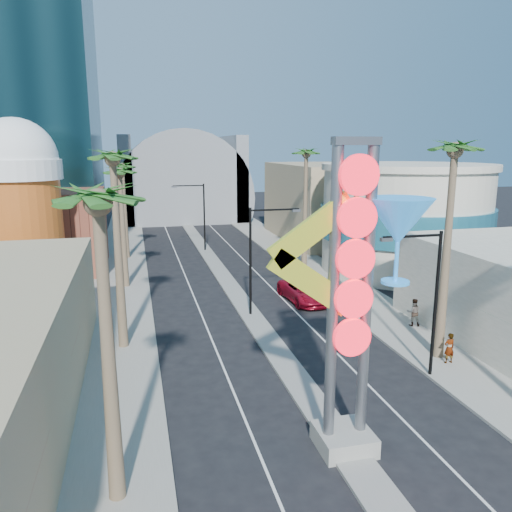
# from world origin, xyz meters

# --- Properties ---
(ground) EXTENTS (240.00, 240.00, 0.00)m
(ground) POSITION_xyz_m (0.00, 0.00, 0.00)
(ground) COLOR black
(ground) RESTS_ON ground
(sidewalk_west) EXTENTS (5.00, 100.00, 0.15)m
(sidewalk_west) POSITION_xyz_m (-9.50, 35.00, 0.07)
(sidewalk_west) COLOR gray
(sidewalk_west) RESTS_ON ground
(sidewalk_east) EXTENTS (5.00, 100.00, 0.15)m
(sidewalk_east) POSITION_xyz_m (9.50, 35.00, 0.07)
(sidewalk_east) COLOR gray
(sidewalk_east) RESTS_ON ground
(median) EXTENTS (1.60, 84.00, 0.15)m
(median) POSITION_xyz_m (0.00, 38.00, 0.07)
(median) COLOR gray
(median) RESTS_ON ground
(brick_filler_west) EXTENTS (10.00, 10.00, 8.00)m
(brick_filler_west) POSITION_xyz_m (-16.00, 38.00, 4.00)
(brick_filler_west) COLOR brown
(brick_filler_west) RESTS_ON ground
(filler_east) EXTENTS (10.00, 20.00, 10.00)m
(filler_east) POSITION_xyz_m (16.00, 48.00, 5.00)
(filler_east) COLOR tan
(filler_east) RESTS_ON ground
(beer_mug) EXTENTS (7.00, 7.00, 14.50)m
(beer_mug) POSITION_xyz_m (-17.00, 30.00, 7.84)
(beer_mug) COLOR #BE5119
(beer_mug) RESTS_ON ground
(turquoise_building) EXTENTS (16.60, 16.60, 10.60)m
(turquoise_building) POSITION_xyz_m (18.00, 30.00, 5.25)
(turquoise_building) COLOR #BAB59D
(turquoise_building) RESTS_ON ground
(canopy) EXTENTS (22.00, 16.00, 22.00)m
(canopy) POSITION_xyz_m (0.00, 72.00, 4.31)
(canopy) COLOR slate
(canopy) RESTS_ON ground
(neon_sign) EXTENTS (6.53, 2.60, 12.55)m
(neon_sign) POSITION_xyz_m (0.82, 2.96, 7.31)
(neon_sign) COLOR gray
(neon_sign) RESTS_ON ground
(streetlight_0) EXTENTS (3.79, 0.25, 8.00)m
(streetlight_0) POSITION_xyz_m (0.55, 20.00, 4.88)
(streetlight_0) COLOR black
(streetlight_0) RESTS_ON ground
(streetlight_1) EXTENTS (3.79, 0.25, 8.00)m
(streetlight_1) POSITION_xyz_m (-0.55, 44.00, 4.88)
(streetlight_1) COLOR black
(streetlight_1) RESTS_ON ground
(streetlight_2) EXTENTS (3.45, 0.25, 8.00)m
(streetlight_2) POSITION_xyz_m (6.72, 8.00, 4.83)
(streetlight_2) COLOR black
(streetlight_2) RESTS_ON ground
(palm_0) EXTENTS (2.40, 2.40, 11.70)m
(palm_0) POSITION_xyz_m (-9.00, 2.00, 9.93)
(palm_0) COLOR brown
(palm_0) RESTS_ON ground
(palm_1) EXTENTS (2.40, 2.40, 12.70)m
(palm_1) POSITION_xyz_m (-9.00, 16.00, 10.82)
(palm_1) COLOR brown
(palm_1) RESTS_ON ground
(palm_2) EXTENTS (2.40, 2.40, 11.20)m
(palm_2) POSITION_xyz_m (-9.00, 30.00, 9.48)
(palm_2) COLOR brown
(palm_2) RESTS_ON ground
(palm_3) EXTENTS (2.40, 2.40, 11.20)m
(palm_3) POSITION_xyz_m (-9.00, 42.00, 9.48)
(palm_3) COLOR brown
(palm_3) RESTS_ON ground
(palm_5) EXTENTS (2.40, 2.40, 13.20)m
(palm_5) POSITION_xyz_m (9.00, 10.00, 11.27)
(palm_5) COLOR brown
(palm_5) RESTS_ON ground
(palm_6) EXTENTS (2.40, 2.40, 11.70)m
(palm_6) POSITION_xyz_m (9.00, 22.00, 9.93)
(palm_6) COLOR brown
(palm_6) RESTS_ON ground
(palm_7) EXTENTS (2.40, 2.40, 12.70)m
(palm_7) POSITION_xyz_m (9.00, 34.00, 10.82)
(palm_7) COLOR brown
(palm_7) RESTS_ON ground
(red_pickup) EXTENTS (3.27, 6.27, 1.69)m
(red_pickup) POSITION_xyz_m (5.02, 22.40, 0.84)
(red_pickup) COLOR maroon
(red_pickup) RESTS_ON ground
(pedestrian_a) EXTENTS (0.67, 0.46, 1.79)m
(pedestrian_a) POSITION_xyz_m (9.01, 9.03, 1.04)
(pedestrian_a) COLOR gray
(pedestrian_a) RESTS_ON sidewalk_east
(pedestrian_b) EXTENTS (1.10, 0.97, 1.91)m
(pedestrian_b) POSITION_xyz_m (10.30, 14.96, 1.11)
(pedestrian_b) COLOR gray
(pedestrian_b) RESTS_ON sidewalk_east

